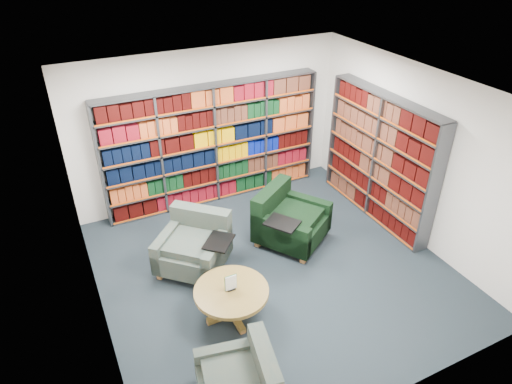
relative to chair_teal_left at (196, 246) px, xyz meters
name	(u,v)px	position (x,y,z in m)	size (l,w,h in m)	color
room_shell	(275,191)	(1.01, -0.63, 1.05)	(5.02, 5.02, 2.82)	black
bookshelf_back	(214,145)	(1.01, 1.71, 0.75)	(4.00, 0.28, 2.20)	#47494F
bookshelf_right	(379,158)	(3.35, -0.03, 0.75)	(0.28, 2.50, 2.20)	#47494F
chair_teal_left	(196,246)	(0.00, 0.00, 0.00)	(1.33, 1.33, 0.86)	#0C2C35
chair_green_right	(287,221)	(1.55, -0.06, 0.02)	(1.38, 1.38, 0.91)	black
chair_teal_front	(244,383)	(-0.33, -2.45, -0.05)	(0.95, 1.03, 0.74)	#0C2C35
coffee_table	(231,295)	(0.06, -1.24, 0.03)	(0.99, 0.99, 0.69)	olive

